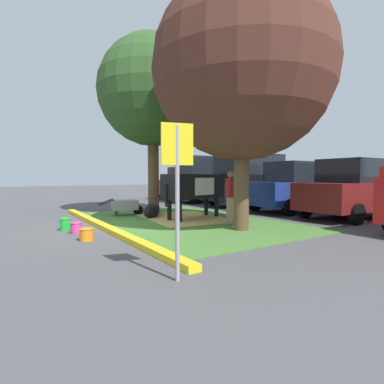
{
  "coord_description": "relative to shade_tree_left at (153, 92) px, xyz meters",
  "views": [
    {
      "loc": [
        8.24,
        -2.66,
        1.43
      ],
      "look_at": [
        -0.29,
        2.89,
        0.9
      ],
      "focal_mm": 27.94,
      "sensor_mm": 36.0,
      "label": 1
    }
  ],
  "objects": [
    {
      "name": "person_handler",
      "position": [
        3.48,
        0.86,
        -3.74
      ],
      "size": [
        0.37,
        0.43,
        1.59
      ],
      "color": "#9E7F5B",
      "rests_on": "ground"
    },
    {
      "name": "sedan_blue",
      "position": [
        2.38,
        5.29,
        -3.61
      ],
      "size": [
        2.08,
        4.43,
        2.02
      ],
      "color": "navy",
      "rests_on": "ground"
    },
    {
      "name": "bucket_pink",
      "position": [
        2.45,
        -3.33,
        -4.45
      ],
      "size": [
        0.29,
        0.29,
        0.28
      ],
      "color": "#EA3893",
      "rests_on": "ground"
    },
    {
      "name": "wheelbarrow",
      "position": [
        -0.11,
        -1.09,
        -4.21
      ],
      "size": [
        0.79,
        1.62,
        0.63
      ],
      "color": "gray",
      "rests_on": "ground"
    },
    {
      "name": "person_visitor_near",
      "position": [
        2.96,
        1.63,
        -3.69
      ],
      "size": [
        0.49,
        0.34,
        1.68
      ],
      "color": "slate",
      "rests_on": "ground"
    },
    {
      "name": "bucket_orange",
      "position": [
        3.5,
        -3.34,
        -4.45
      ],
      "size": [
        0.32,
        0.32,
        0.28
      ],
      "color": "orange",
      "rests_on": "ground"
    },
    {
      "name": "sedan_red",
      "position": [
        -6.0,
        5.37,
        -3.61
      ],
      "size": [
        2.08,
        4.43,
        2.02
      ],
      "color": "red",
      "rests_on": "ground"
    },
    {
      "name": "curb_yellow",
      "position": [
        2.22,
        -2.55,
        -4.53
      ],
      "size": [
        8.95,
        0.24,
        0.12
      ],
      "primitive_type": "cube",
      "color": "yellow",
      "rests_on": "ground"
    },
    {
      "name": "shade_tree_right",
      "position": [
        4.44,
        0.41,
        -0.43
      ],
      "size": [
        4.68,
        4.68,
        6.52
      ],
      "color": "brown",
      "rests_on": "ground"
    },
    {
      "name": "sedan_silver",
      "position": [
        4.74,
        5.35,
        -3.61
      ],
      "size": [
        2.08,
        4.43,
        2.02
      ],
      "color": "maroon",
      "rests_on": "ground"
    },
    {
      "name": "hay_bedding",
      "position": [
        1.78,
        0.29,
        -4.57
      ],
      "size": [
        3.44,
        2.72,
        0.04
      ],
      "primitive_type": "cube",
      "rotation": [
        0.0,
        0.0,
        -0.11
      ],
      "color": "tan",
      "rests_on": "ground"
    },
    {
      "name": "ground_plane",
      "position": [
        2.07,
        -2.3,
        -4.59
      ],
      "size": [
        80.0,
        80.0,
        0.0
      ],
      "primitive_type": "plane",
      "color": "#4C4C4F"
    },
    {
      "name": "shade_tree_left",
      "position": [
        0.0,
        0.0,
        0.0
      ],
      "size": [
        4.08,
        4.08,
        6.66
      ],
      "color": "brown",
      "rests_on": "ground"
    },
    {
      "name": "calf_lying",
      "position": [
        0.92,
        -0.51,
        -4.36
      ],
      "size": [
        1.21,
        1.09,
        0.48
      ],
      "color": "black",
      "rests_on": "ground"
    },
    {
      "name": "bucket_green",
      "position": [
        1.9,
        -3.5,
        -4.42
      ],
      "size": [
        0.29,
        0.29,
        0.33
      ],
      "color": "green",
      "rests_on": "ground"
    },
    {
      "name": "parking_sign",
      "position": [
        6.82,
        -2.93,
        -3.08
      ],
      "size": [
        0.15,
        0.44,
        2.14
      ],
      "color": "#99999E",
      "rests_on": "ground"
    },
    {
      "name": "suv_dark_grey",
      "position": [
        -3.34,
        5.05,
        -3.32
      ],
      "size": [
        2.19,
        4.63,
        2.52
      ],
      "color": "#3D3D42",
      "rests_on": "ground"
    },
    {
      "name": "grass_island",
      "position": [
        2.22,
        0.06,
        -4.58
      ],
      "size": [
        7.75,
        4.92,
        0.02
      ],
      "primitive_type": "cube",
      "color": "#477A33",
      "rests_on": "ground"
    },
    {
      "name": "cow_holstein",
      "position": [
        2.02,
        0.6,
        -3.5
      ],
      "size": [
        1.14,
        3.1,
        1.55
      ],
      "color": "black",
      "rests_on": "ground"
    },
    {
      "name": "suv_black",
      "position": [
        -0.39,
        5.35,
        -3.32
      ],
      "size": [
        2.19,
        4.63,
        2.52
      ],
      "color": "black",
      "rests_on": "ground"
    }
  ]
}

